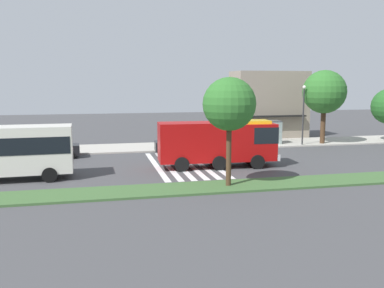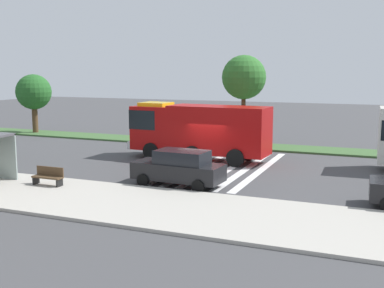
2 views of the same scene
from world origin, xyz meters
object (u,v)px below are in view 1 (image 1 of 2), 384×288
parked_car_mid (54,148)px  bus_stop_shelter (265,128)px  parked_car_east (179,144)px  fire_truck (221,141)px  street_lamp (303,110)px  bench_near_shelter (229,141)px  median_tree_far_west (229,105)px  sidewalk_tree_center (324,92)px

parked_car_mid → bus_stop_shelter: 21.29m
bus_stop_shelter → parked_car_east: bearing=-163.8°
fire_truck → parked_car_east: fire_truck is taller
bus_stop_shelter → street_lamp: street_lamp is taller
fire_truck → bus_stop_shelter: (7.88, 9.90, -0.16)m
bus_stop_shelter → street_lamp: (3.73, -1.06, 1.90)m
bus_stop_shelter → bench_near_shelter: (-4.00, -0.03, -1.30)m
parked_car_east → median_tree_far_west: median_tree_far_west is taller
sidewalk_tree_center → bench_near_shelter: bearing=176.5°
parked_car_east → bench_near_shelter: (5.86, 2.83, -0.34)m
parked_car_mid → median_tree_far_west: 18.38m
sidewalk_tree_center → median_tree_far_west: (-15.57, -15.61, -0.37)m
parked_car_east → bus_stop_shelter: bus_stop_shelter is taller
parked_car_mid → street_lamp: (24.81, 1.80, 2.89)m
parked_car_mid → parked_car_east: size_ratio=0.92×
parked_car_east → sidewalk_tree_center: size_ratio=0.61×
street_lamp → median_tree_far_west: (-13.01, -15.21, 1.45)m
parked_car_mid → street_lamp: size_ratio=0.70×
street_lamp → bus_stop_shelter: bearing=164.1°
bus_stop_shelter → bench_near_shelter: bus_stop_shelter is taller
median_tree_far_west → sidewalk_tree_center: bearing=45.1°
street_lamp → median_tree_far_west: bearing=-130.5°
fire_truck → street_lamp: street_lamp is taller
parked_car_east → bus_stop_shelter: bearing=19.4°
parked_car_mid → median_tree_far_west: median_tree_far_west is taller
parked_car_mid → bus_stop_shelter: size_ratio=1.24×
parked_car_east → bench_near_shelter: parked_car_east is taller
bus_stop_shelter → sidewalk_tree_center: sidewalk_tree_center is taller
fire_truck → median_tree_far_west: median_tree_far_west is taller
street_lamp → parked_car_mid: bearing=-175.8°
bus_stop_shelter → fire_truck: bearing=-128.5°
bus_stop_shelter → bench_near_shelter: 4.20m
parked_car_mid → parked_car_east: bearing=-2.8°
bench_near_shelter → sidewalk_tree_center: bearing=-3.5°
sidewalk_tree_center → median_tree_far_west: bearing=-134.9°
parked_car_mid → parked_car_east: parked_car_east is taller
fire_truck → bus_stop_shelter: bearing=54.6°
parked_car_east → sidewalk_tree_center: sidewalk_tree_center is taller
bench_near_shelter → street_lamp: street_lamp is taller
bench_near_shelter → sidewalk_tree_center: 11.47m
bus_stop_shelter → median_tree_far_west: bearing=-119.7°
bench_near_shelter → street_lamp: size_ratio=0.26×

